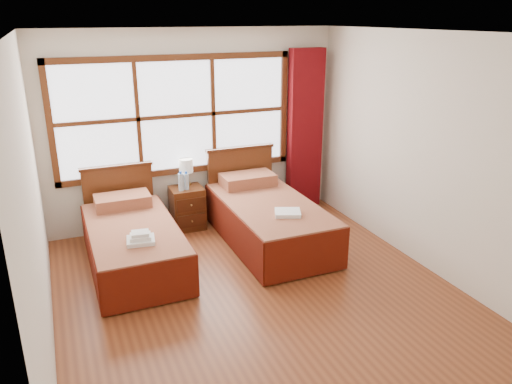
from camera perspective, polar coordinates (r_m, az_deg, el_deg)
name	(u,v)px	position (r m, az deg, el deg)	size (l,w,h in m)	color
floor	(260,295)	(5.28, 0.50, -11.71)	(4.50, 4.50, 0.00)	brown
ceiling	(261,33)	(4.51, 0.60, 17.77)	(4.50, 4.50, 0.00)	white
wall_back	(195,129)	(6.79, -7.02, 7.18)	(4.00, 4.00, 0.00)	silver
wall_left	(32,205)	(4.39, -24.19, -1.38)	(4.50, 4.50, 0.00)	silver
wall_right	(428,155)	(5.79, 19.09, 4.07)	(4.50, 4.50, 0.00)	silver
window	(176,116)	(6.66, -9.09, 8.58)	(3.16, 0.06, 1.56)	white
curtain	(305,130)	(7.28, 5.61, 7.02)	(0.50, 0.16, 2.30)	maroon
bed_left	(133,242)	(5.92, -13.89, -5.51)	(0.98, 2.00, 0.95)	#431E0E
bed_right	(267,218)	(6.34, 1.29, -2.99)	(1.05, 2.07, 1.02)	#431E0E
nightstand	(187,208)	(6.80, -7.85, -1.81)	(0.43, 0.43, 0.57)	#552912
towels_left	(141,238)	(5.34, -13.06, -5.17)	(0.32, 0.29, 0.12)	white
towels_right	(288,213)	(5.83, 3.64, -2.39)	(0.37, 0.35, 0.05)	white
lamp	(186,167)	(6.75, -8.00, 2.90)	(0.19, 0.19, 0.36)	gold
bottle_near	(181,182)	(6.57, -8.57, 1.15)	(0.07, 0.07, 0.26)	silver
bottle_far	(186,181)	(6.61, -7.95, 1.22)	(0.06, 0.06, 0.24)	silver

